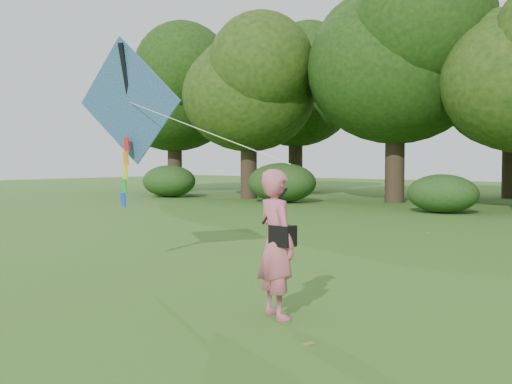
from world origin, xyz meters
The scene contains 5 objects.
ground centered at (0.00, 0.00, 0.00)m, with size 100.00×100.00×0.00m, color #265114.
man_kite_flyer centered at (0.89, 0.97, 0.93)m, with size 0.68×0.45×1.87m, color #CC6073.
crossbody_bag centered at (1.01, 0.94, 1.06)m, with size 0.43×0.20×0.72m.
flying_kite centered at (-3.63, 2.31, 3.00)m, with size 5.95×1.79×3.11m.
fallen_leaves centered at (-0.99, 4.18, 0.01)m, with size 10.90×12.32×0.01m.
Camera 1 is at (5.81, -5.31, 2.00)m, focal length 45.00 mm.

